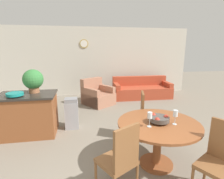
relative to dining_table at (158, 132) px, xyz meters
name	(u,v)px	position (x,y,z in m)	size (l,w,h in m)	color
wall_back	(93,62)	(-0.67, 4.80, 0.78)	(8.00, 0.09, 2.70)	beige
dining_table	(158,132)	(0.00, 0.00, 0.00)	(1.28, 1.28, 0.74)	brown
dining_chair_near_left	(121,158)	(-0.72, -0.50, -0.03)	(0.57, 0.57, 1.00)	brown
dining_chair_near_right	(221,158)	(0.50, -0.72, -0.03)	(0.57, 0.57, 1.00)	brown
dining_chair_far_side	(147,114)	(0.15, 0.86, -0.03)	(0.52, 0.52, 1.00)	brown
fruit_bowl	(159,119)	(0.00, 0.00, 0.23)	(0.32, 0.32, 0.12)	#4C4742
wine_glass_left	(150,116)	(-0.20, -0.12, 0.33)	(0.07, 0.07, 0.23)	silver
wine_glass_right	(175,114)	(0.21, -0.10, 0.33)	(0.07, 0.07, 0.23)	silver
kitchen_island	(28,114)	(-2.34, 1.49, -0.11)	(1.20, 0.79, 0.92)	brown
teal_bowl	(15,94)	(-2.49, 1.33, 0.39)	(0.33, 0.33, 0.08)	teal
potted_plant	(33,80)	(-2.20, 1.61, 0.62)	(0.43, 0.43, 0.51)	#A36642
trash_bin	(72,113)	(-1.42, 1.64, -0.21)	(0.31, 0.26, 0.74)	#9E9EA3
couch	(141,90)	(1.14, 4.01, -0.30)	(2.21, 0.98, 0.79)	#B24228
armchair	(97,96)	(-0.65, 3.41, -0.28)	(1.19, 1.22, 0.87)	#A87056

